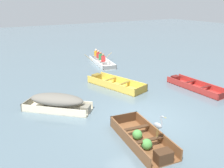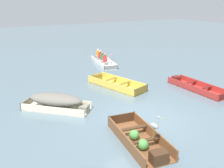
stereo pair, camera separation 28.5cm
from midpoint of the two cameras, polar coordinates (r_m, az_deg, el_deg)
The scene contains 7 objects.
ground_plane at distance 10.52m, azimuth 6.76°, elevation -8.04°, with size 80.00×80.00×0.00m, color slate.
dinghy_wooden_brown_foreground at distance 8.80m, azimuth 6.31°, elevation -12.59°, with size 1.54×3.09×0.42m.
skiff_cream_near_moored at distance 11.39m, azimuth -13.06°, elevation -3.88°, with size 2.89×2.80×0.77m.
skiff_yellow_mid_moored at distance 14.26m, azimuth -0.14°, elevation 0.09°, with size 2.12×3.72×0.41m.
skiff_red_far_moored at distance 14.63m, azimuth 17.73°, elevation -0.46°, with size 1.15×3.55×0.34m.
rowboat_white_with_crew at distance 19.40m, azimuth -2.96°, elevation 5.38°, with size 2.24×3.77×0.89m.
heron_on_dinghy at distance 8.27m, azimuth 9.56°, elevation -9.20°, with size 0.21×0.46×0.84m.
Camera 1 is at (-5.91, -7.32, 4.75)m, focal length 40.00 mm.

